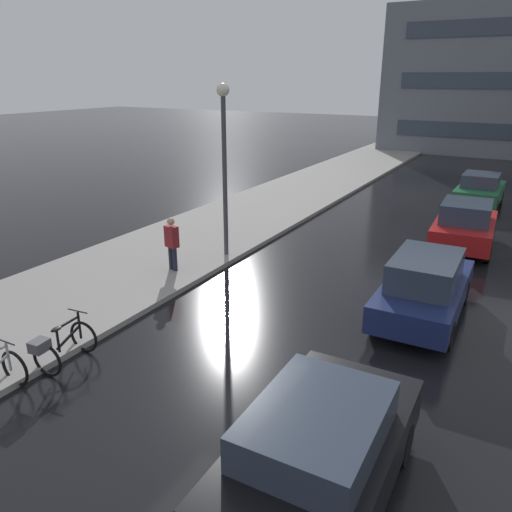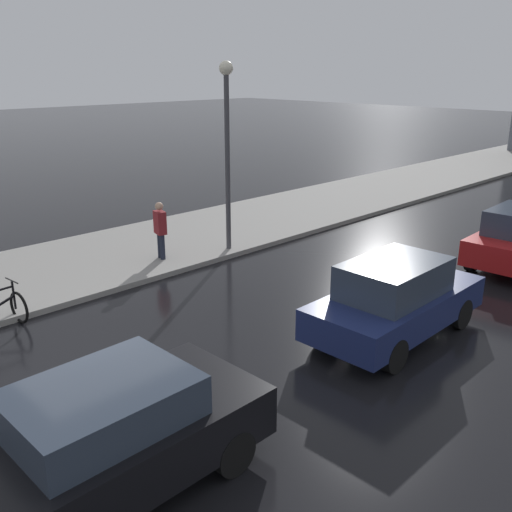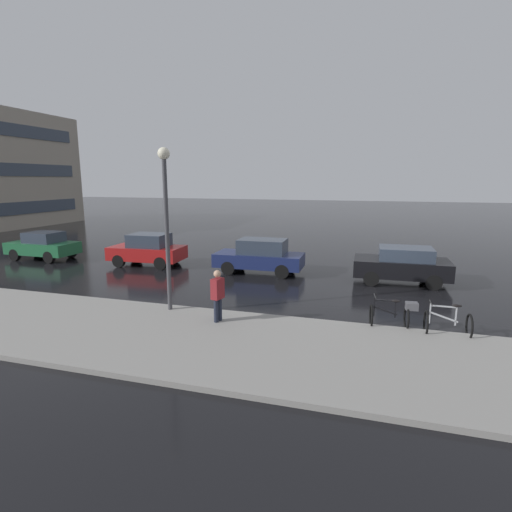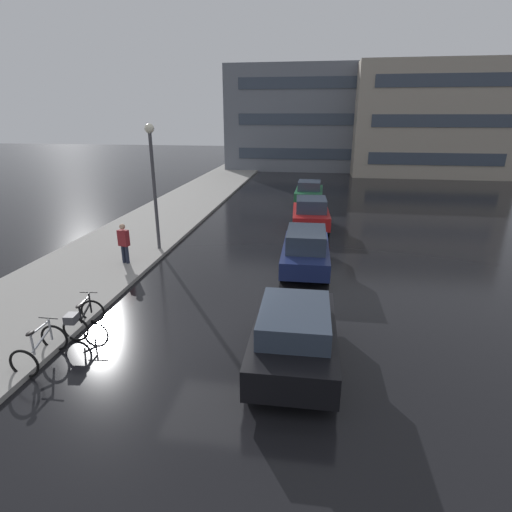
{
  "view_description": "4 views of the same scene",
  "coord_description": "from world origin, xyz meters",
  "px_view_note": "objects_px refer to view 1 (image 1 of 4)",
  "views": [
    {
      "loc": [
        4.23,
        -6.1,
        5.52
      ],
      "look_at": [
        -1.43,
        3.95,
        1.37
      ],
      "focal_mm": 35.0,
      "sensor_mm": 36.0,
      "label": 1
    },
    {
      "loc": [
        7.91,
        -3.93,
        5.17
      ],
      "look_at": [
        -0.19,
        3.99,
        1.42
      ],
      "focal_mm": 40.0,
      "sensor_mm": 36.0,
      "label": 2
    },
    {
      "loc": [
        -15.4,
        0.33,
        4.39
      ],
      "look_at": [
        -0.84,
        4.61,
        1.46
      ],
      "focal_mm": 28.0,
      "sensor_mm": 36.0,
      "label": 3
    },
    {
      "loc": [
        2.65,
        -9.19,
        5.66
      ],
      "look_at": [
        0.75,
        3.41,
        1.15
      ],
      "focal_mm": 28.0,
      "sensor_mm": 36.0,
      "label": 4
    }
  ],
  "objects_px": {
    "bicycle_second": "(60,346)",
    "car_red": "(465,225)",
    "streetlamp": "(224,150)",
    "pedestrian": "(172,243)",
    "car_black": "(319,449)",
    "car_navy": "(424,287)",
    "car_green": "(480,190)"
  },
  "relations": [
    {
      "from": "car_navy",
      "to": "streetlamp",
      "type": "bearing_deg",
      "value": 168.7
    },
    {
      "from": "car_red",
      "to": "car_green",
      "type": "xyz_separation_m",
      "value": [
        -0.25,
        6.43,
        -0.05
      ]
    },
    {
      "from": "car_black",
      "to": "car_red",
      "type": "relative_size",
      "value": 1.03
    },
    {
      "from": "streetlamp",
      "to": "car_green",
      "type": "bearing_deg",
      "value": 60.85
    },
    {
      "from": "car_red",
      "to": "streetlamp",
      "type": "distance_m",
      "value": 8.46
    },
    {
      "from": "car_black",
      "to": "car_green",
      "type": "height_order",
      "value": "car_black"
    },
    {
      "from": "car_navy",
      "to": "car_red",
      "type": "height_order",
      "value": "car_red"
    },
    {
      "from": "car_navy",
      "to": "pedestrian",
      "type": "relative_size",
      "value": 2.4
    },
    {
      "from": "bicycle_second",
      "to": "car_navy",
      "type": "relative_size",
      "value": 0.33
    },
    {
      "from": "car_black",
      "to": "pedestrian",
      "type": "bearing_deg",
      "value": 140.95
    },
    {
      "from": "pedestrian",
      "to": "car_navy",
      "type": "bearing_deg",
      "value": 5.43
    },
    {
      "from": "car_black",
      "to": "car_navy",
      "type": "xyz_separation_m",
      "value": [
        0.06,
        6.32,
        0.01
      ]
    },
    {
      "from": "bicycle_second",
      "to": "car_navy",
      "type": "bearing_deg",
      "value": 44.78
    },
    {
      "from": "car_black",
      "to": "streetlamp",
      "type": "xyz_separation_m",
      "value": [
        -6.36,
        7.6,
        2.66
      ]
    },
    {
      "from": "bicycle_second",
      "to": "car_navy",
      "type": "xyz_separation_m",
      "value": [
        5.82,
        5.78,
        0.34
      ]
    },
    {
      "from": "car_navy",
      "to": "car_red",
      "type": "bearing_deg",
      "value": 89.41
    },
    {
      "from": "car_black",
      "to": "streetlamp",
      "type": "height_order",
      "value": "streetlamp"
    },
    {
      "from": "bicycle_second",
      "to": "car_red",
      "type": "bearing_deg",
      "value": 63.52
    },
    {
      "from": "pedestrian",
      "to": "streetlamp",
      "type": "xyz_separation_m",
      "value": [
        0.61,
        1.95,
        2.49
      ]
    },
    {
      "from": "car_red",
      "to": "pedestrian",
      "type": "height_order",
      "value": "pedestrian"
    },
    {
      "from": "car_green",
      "to": "streetlamp",
      "type": "xyz_separation_m",
      "value": [
        -6.23,
        -11.18,
        2.7
      ]
    },
    {
      "from": "car_black",
      "to": "streetlamp",
      "type": "bearing_deg",
      "value": 129.9
    },
    {
      "from": "bicycle_second",
      "to": "car_red",
      "type": "height_order",
      "value": "car_red"
    },
    {
      "from": "streetlamp",
      "to": "car_red",
      "type": "bearing_deg",
      "value": 36.25
    },
    {
      "from": "car_red",
      "to": "streetlamp",
      "type": "bearing_deg",
      "value": -143.75
    },
    {
      "from": "bicycle_second",
      "to": "car_red",
      "type": "xyz_separation_m",
      "value": [
        5.88,
        11.81,
        0.34
      ]
    },
    {
      "from": "car_green",
      "to": "pedestrian",
      "type": "bearing_deg",
      "value": -117.53
    },
    {
      "from": "car_black",
      "to": "car_red",
      "type": "distance_m",
      "value": 12.35
    },
    {
      "from": "pedestrian",
      "to": "streetlamp",
      "type": "distance_m",
      "value": 3.22
    },
    {
      "from": "car_black",
      "to": "pedestrian",
      "type": "xyz_separation_m",
      "value": [
        -6.97,
        5.65,
        0.17
      ]
    },
    {
      "from": "car_red",
      "to": "pedestrian",
      "type": "relative_size",
      "value": 2.2
    },
    {
      "from": "bicycle_second",
      "to": "car_black",
      "type": "distance_m",
      "value": 5.79
    }
  ]
}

